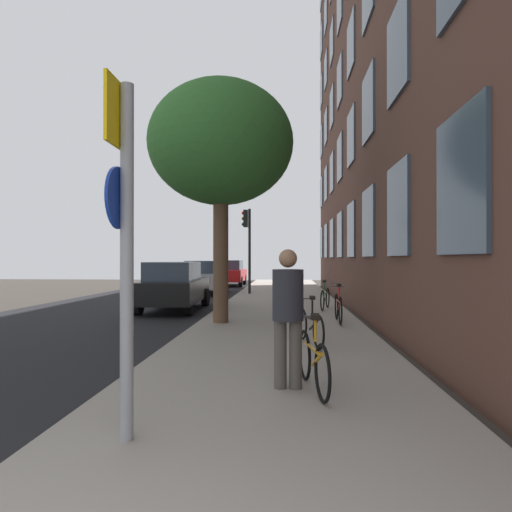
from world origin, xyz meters
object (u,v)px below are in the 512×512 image
at_px(bicycle_3, 325,298).
at_px(bicycle_4, 287,291).
at_px(traffic_light, 247,236).
at_px(pedestrian_0, 288,309).
at_px(car_2, 230,273).
at_px(bicycle_1, 310,325).
at_px(car_0, 174,285).
at_px(sign_post, 124,229).
at_px(bicycle_0, 313,360).
at_px(car_1, 205,277).
at_px(bicycle_2, 338,307).
at_px(tree_near, 221,145).

xyz_separation_m(bicycle_3, bicycle_4, (-1.23, 3.00, 0.01)).
bearing_deg(traffic_light, pedestrian_0, -83.19).
distance_m(traffic_light, bicycle_4, 4.36).
bearing_deg(car_2, pedestrian_0, -81.12).
bearing_deg(bicycle_1, car_0, 123.65).
height_order(sign_post, bicycle_0, sign_post).
xyz_separation_m(traffic_light, car_0, (-1.95, -5.93, -1.96)).
height_order(traffic_light, bicycle_1, traffic_light).
xyz_separation_m(bicycle_1, pedestrian_0, (-0.43, -2.93, 0.63)).
bearing_deg(car_1, bicycle_2, -62.94).
height_order(tree_near, bicycle_3, tree_near).
bearing_deg(bicycle_1, sign_post, -112.40).
bearing_deg(sign_post, bicycle_2, 69.96).
xyz_separation_m(bicycle_0, car_0, (-4.07, 9.29, 0.35)).
bearing_deg(car_1, bicycle_3, -54.79).
bearing_deg(pedestrian_0, car_2, 98.88).
height_order(tree_near, car_2, tree_near).
xyz_separation_m(sign_post, bicycle_2, (2.78, 7.63, -1.51)).
height_order(bicycle_0, car_2, car_2).
bearing_deg(car_0, bicycle_0, -66.37).
relative_size(bicycle_0, bicycle_1, 0.95).
height_order(bicycle_3, car_1, car_1).
bearing_deg(bicycle_4, bicycle_2, -77.71).
bearing_deg(car_2, tree_near, -83.72).
xyz_separation_m(bicycle_2, car_1, (-5.35, 10.47, 0.33)).
xyz_separation_m(pedestrian_0, car_0, (-3.76, 9.22, -0.27)).
relative_size(traffic_light, bicycle_3, 2.39).
bearing_deg(tree_near, car_0, 120.85).
relative_size(bicycle_1, pedestrian_0, 0.97).
distance_m(pedestrian_0, car_0, 9.96).
bearing_deg(bicycle_0, car_2, 99.60).
bearing_deg(car_2, bicycle_4, -71.89).
height_order(bicycle_4, car_0, car_0).
height_order(traffic_light, bicycle_4, traffic_light).
height_order(tree_near, pedestrian_0, tree_near).
distance_m(bicycle_0, bicycle_2, 6.08).
relative_size(bicycle_0, car_1, 0.38).
distance_m(bicycle_2, bicycle_4, 6.14).
bearing_deg(traffic_light, sign_post, -88.87).
bearing_deg(bicycle_3, bicycle_4, 112.28).
bearing_deg(bicycle_2, sign_post, -110.04).
xyz_separation_m(bicycle_1, bicycle_3, (0.80, 6.00, 0.00)).
relative_size(bicycle_3, car_0, 0.38).
relative_size(tree_near, pedestrian_0, 3.52).
xyz_separation_m(tree_near, car_1, (-2.36, 10.65, -3.82)).
bearing_deg(tree_near, car_2, 96.28).
bearing_deg(sign_post, bicycle_3, 75.72).
relative_size(bicycle_4, car_1, 0.39).
bearing_deg(bicycle_4, bicycle_0, -88.53).
xyz_separation_m(traffic_light, car_1, (-2.23, 1.25, -1.96)).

